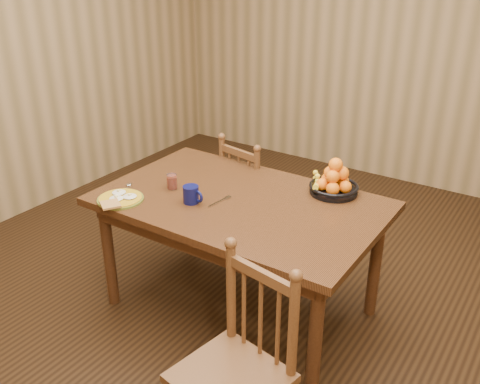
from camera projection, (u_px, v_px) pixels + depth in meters
The scene contains 10 objects.
room at pixel (240, 97), 2.79m from camera, with size 4.52×5.02×2.72m.
dining_table at pixel (240, 213), 3.09m from camera, with size 1.60×1.00×0.75m.
chair_far at pixel (252, 198), 3.80m from camera, with size 0.47×0.45×0.89m.
chair_near at pixel (237, 369), 2.25m from camera, with size 0.49×0.48×0.94m.
breakfast_plate at pixel (120, 199), 3.04m from camera, with size 0.26×0.31×0.04m.
fork at pixel (221, 201), 3.03m from camera, with size 0.04×0.18×0.00m.
spoon at pixel (127, 186), 3.21m from camera, with size 0.06×0.15×0.01m.
coffee_mug at pixel (192, 194), 3.00m from camera, with size 0.13×0.09×0.10m.
juice_glass at pixel (172, 182), 3.17m from camera, with size 0.06×0.06×0.09m.
fruit_bowl at pixel (333, 183), 3.11m from camera, with size 0.32×0.29×0.22m.
Camera 1 is at (1.51, -2.28, 2.09)m, focal length 40.00 mm.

